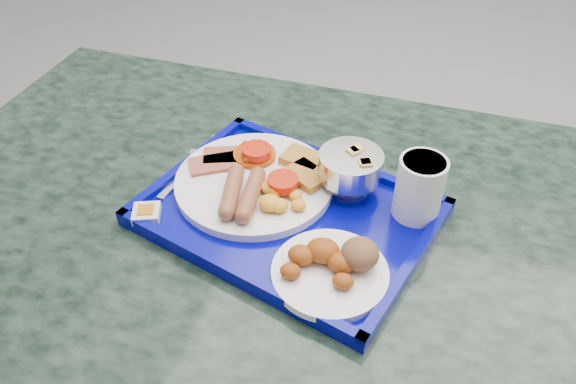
% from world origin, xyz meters
% --- Properties ---
extents(floor, '(6.00, 6.00, 0.00)m').
position_xyz_m(floor, '(0.00, 0.00, 0.00)').
color(floor, gray).
rests_on(floor, ground).
extents(table, '(1.34, 0.94, 0.80)m').
position_xyz_m(table, '(-0.35, -0.81, 0.60)').
color(table, slate).
rests_on(table, floor).
extents(tray, '(0.51, 0.44, 0.03)m').
position_xyz_m(tray, '(-0.33, -0.80, 0.81)').
color(tray, '#030491').
rests_on(tray, table).
extents(main_plate, '(0.26, 0.26, 0.04)m').
position_xyz_m(main_plate, '(-0.39, -0.75, 0.83)').
color(main_plate, white).
rests_on(main_plate, tray).
extents(bread_plate, '(0.16, 0.16, 0.05)m').
position_xyz_m(bread_plate, '(-0.24, -0.91, 0.83)').
color(bread_plate, white).
rests_on(bread_plate, tray).
extents(fruit_bowl, '(0.10, 0.10, 0.07)m').
position_xyz_m(fruit_bowl, '(-0.25, -0.72, 0.86)').
color(fruit_bowl, silver).
rests_on(fruit_bowl, tray).
extents(juice_cup, '(0.07, 0.07, 0.10)m').
position_xyz_m(juice_cup, '(-0.14, -0.75, 0.87)').
color(juice_cup, white).
rests_on(juice_cup, tray).
extents(spoon, '(0.05, 0.17, 0.01)m').
position_xyz_m(spoon, '(-0.51, -0.69, 0.82)').
color(spoon, silver).
rests_on(spoon, tray).
extents(knife, '(0.04, 0.19, 0.00)m').
position_xyz_m(knife, '(-0.52, -0.73, 0.82)').
color(knife, silver).
rests_on(knife, tray).
extents(jam_packet, '(0.05, 0.05, 0.02)m').
position_xyz_m(jam_packet, '(-0.54, -0.86, 0.83)').
color(jam_packet, white).
rests_on(jam_packet, tray).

